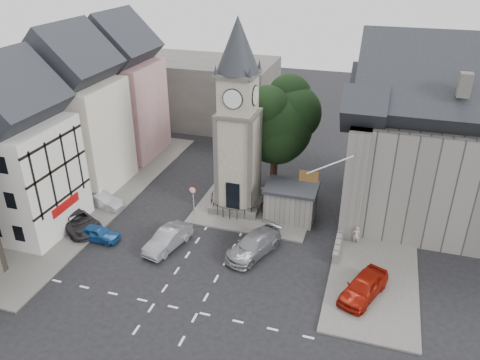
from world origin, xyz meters
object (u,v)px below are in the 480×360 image
(stone_shelter, at_px, (291,202))
(car_east_red, at_px, (363,287))
(car_west_blue, at_px, (98,233))
(clock_tower, at_px, (238,120))
(pedestrian, at_px, (356,235))

(stone_shelter, xyz_separation_m, car_east_red, (6.59, -8.33, -0.76))
(car_west_blue, xyz_separation_m, car_east_red, (20.40, -0.63, 0.18))
(clock_tower, bearing_deg, pedestrian, -15.06)
(clock_tower, height_order, pedestrian, clock_tower)
(stone_shelter, relative_size, car_east_red, 0.93)
(pedestrian, bearing_deg, stone_shelter, -34.61)
(clock_tower, bearing_deg, car_west_blue, -137.70)
(clock_tower, distance_m, car_west_blue, 14.31)
(clock_tower, relative_size, car_east_red, 3.52)
(clock_tower, height_order, car_east_red, clock_tower)
(stone_shelter, bearing_deg, clock_tower, 174.16)
(pedestrian, bearing_deg, clock_tower, -27.32)
(car_east_red, bearing_deg, car_west_blue, -159.29)
(stone_shelter, height_order, car_east_red, stone_shelter)
(car_east_red, distance_m, pedestrian, 6.10)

